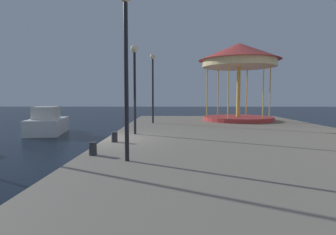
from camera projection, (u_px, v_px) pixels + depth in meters
ground_plane at (106, 157)px, 11.92m from camera, size 120.00×120.00×0.00m
quay_dock at (248, 148)px, 11.82m from camera, size 12.30×27.65×0.80m
motorboat_white at (47, 123)px, 19.19m from camera, size 2.77×4.38×1.91m
carousel at (239, 63)px, 20.41m from camera, size 6.01×6.01×5.75m
lamp_post_near_edge at (126, 46)px, 7.47m from camera, size 0.36×0.36×4.69m
lamp_post_mid_promenade at (135, 73)px, 13.01m from camera, size 0.36×0.36×4.23m
lamp_post_far_end at (153, 77)px, 18.50m from camera, size 0.36×0.36×4.66m
bollard_north at (114, 137)px, 10.91m from camera, size 0.24×0.24×0.40m
bollard_center at (93, 149)px, 8.46m from camera, size 0.24×0.24×0.40m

